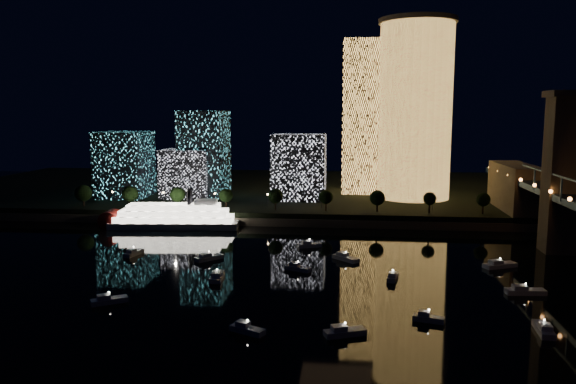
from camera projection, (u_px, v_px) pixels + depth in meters
The scene contains 10 objects.
ground at pixel (352, 296), 134.07m from camera, with size 520.00×520.00×0.00m, color black.
far_bank at pixel (351, 192), 291.18m from camera, with size 420.00×160.00×5.00m, color black.
seawall at pixel (351, 223), 214.56m from camera, with size 420.00×6.00×3.00m, color #6B5E4C.
tower_cylindrical at pixel (415, 110), 249.69m from camera, with size 34.00×34.00×78.92m.
tower_rectangular at pixel (366, 117), 269.25m from camera, with size 22.66×22.66×72.09m, color #EFAA4C.
midrise_blocks at pixel (203, 162), 256.29m from camera, with size 102.39×32.71×39.25m.
riverboat at pixel (168, 217), 212.81m from camera, with size 52.85×15.65×15.69m.
motorboats at pixel (329, 279), 144.74m from camera, with size 115.51×78.05×2.78m.
esplanade_trees at pixel (242, 196), 223.87m from camera, with size 166.12×6.96×8.98m.
street_lamps at pixel (268, 197), 228.98m from camera, with size 132.70×0.70×5.65m.
Camera 1 is at (-1.09, -130.12, 43.51)m, focal length 35.00 mm.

